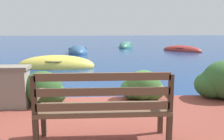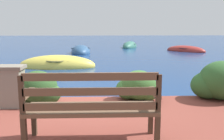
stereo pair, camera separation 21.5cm
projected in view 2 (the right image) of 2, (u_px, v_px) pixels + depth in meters
name	position (u px, v px, depth m)	size (l,w,h in m)	color
ground_plane	(84.00, 107.00, 5.20)	(80.00, 80.00, 0.00)	navy
park_bench	(92.00, 106.00, 3.04)	(1.64, 0.48, 0.93)	#433123
hedge_clump_left	(37.00, 89.00, 4.67)	(0.92, 0.66, 0.63)	#284C23
hedge_clump_centre	(138.00, 87.00, 4.93)	(0.87, 0.62, 0.59)	#38662D
hedge_clump_right	(221.00, 83.00, 4.95)	(1.14, 0.82, 0.77)	#2D5628
rowboat_nearest	(57.00, 66.00, 10.15)	(3.12, 1.14, 0.89)	#DBC64C
rowboat_mid	(81.00, 52.00, 15.53)	(1.41, 2.40, 0.87)	#2D517A
rowboat_far	(186.00, 51.00, 16.60)	(2.63, 2.57, 0.68)	#9E2D28
rowboat_outer	(130.00, 47.00, 19.68)	(1.76, 2.77, 0.84)	#336B5B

